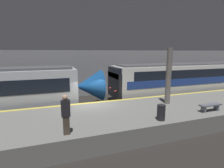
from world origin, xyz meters
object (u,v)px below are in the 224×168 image
(person_waiting, at_px, (66,113))
(train_boxy, at_px, (204,79))
(support_pillar_near, at_px, (169,76))
(trash_bin, at_px, (161,112))
(platform_bench, at_px, (210,106))

(person_waiting, bearing_deg, train_boxy, 24.07)
(support_pillar_near, height_order, train_boxy, support_pillar_near)
(train_boxy, bearing_deg, trash_bin, -146.41)
(train_boxy, xyz_separation_m, trash_bin, (-10.00, -6.64, -0.34))
(support_pillar_near, distance_m, train_boxy, 8.91)
(train_boxy, height_order, person_waiting, train_boxy)
(train_boxy, xyz_separation_m, platform_bench, (-6.30, -6.44, -0.43))
(person_waiting, height_order, trash_bin, person_waiting)
(platform_bench, distance_m, trash_bin, 3.71)
(platform_bench, bearing_deg, train_boxy, 45.65)
(support_pillar_near, relative_size, platform_bench, 2.60)
(platform_bench, bearing_deg, trash_bin, -176.88)
(platform_bench, relative_size, trash_bin, 1.76)
(train_boxy, relative_size, platform_bench, 13.90)
(support_pillar_near, distance_m, platform_bench, 3.15)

